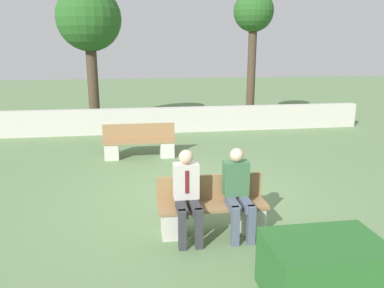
% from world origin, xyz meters
% --- Properties ---
extents(ground_plane, '(60.00, 60.00, 0.00)m').
position_xyz_m(ground_plane, '(0.00, 0.00, 0.00)').
color(ground_plane, '#607F51').
extents(perimeter_wall, '(13.70, 0.30, 0.85)m').
position_xyz_m(perimeter_wall, '(0.00, 5.77, 0.42)').
color(perimeter_wall, beige).
rests_on(perimeter_wall, ground_plane).
extents(bench_front, '(1.69, 0.48, 0.87)m').
position_xyz_m(bench_front, '(0.00, -1.56, 0.33)').
color(bench_front, '#937047').
rests_on(bench_front, ground_plane).
extents(bench_left_side, '(1.90, 0.49, 0.87)m').
position_xyz_m(bench_left_side, '(-1.05, 2.80, 0.34)').
color(bench_left_side, '#937047').
rests_on(bench_left_side, ground_plane).
extents(person_seated_man, '(0.38, 0.64, 1.35)m').
position_xyz_m(person_seated_man, '(-0.41, -1.70, 0.75)').
color(person_seated_man, '#333338').
rests_on(person_seated_man, ground_plane).
extents(person_seated_woman, '(0.38, 0.64, 1.35)m').
position_xyz_m(person_seated_woman, '(0.36, -1.70, 0.74)').
color(person_seated_woman, '#515B70').
rests_on(person_seated_woman, ground_plane).
extents(hedge_block_mid_left, '(1.31, 0.89, 0.72)m').
position_xyz_m(hedge_block_mid_left, '(0.92, -3.35, 0.36)').
color(hedge_block_mid_left, '#286028').
rests_on(hedge_block_mid_left, ground_plane).
extents(tree_leftmost, '(2.25, 2.25, 4.94)m').
position_xyz_m(tree_leftmost, '(-2.60, 7.22, 3.73)').
color(tree_leftmost, '#473828').
rests_on(tree_leftmost, ground_plane).
extents(tree_center_left, '(1.51, 1.51, 4.91)m').
position_xyz_m(tree_center_left, '(3.41, 7.44, 3.93)').
color(tree_center_left, '#473828').
rests_on(tree_center_left, ground_plane).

